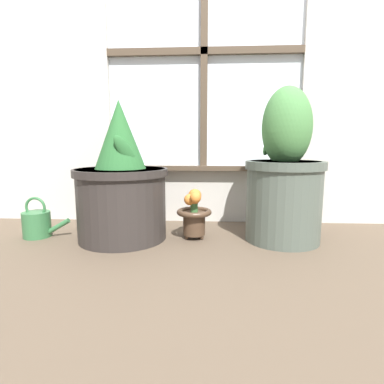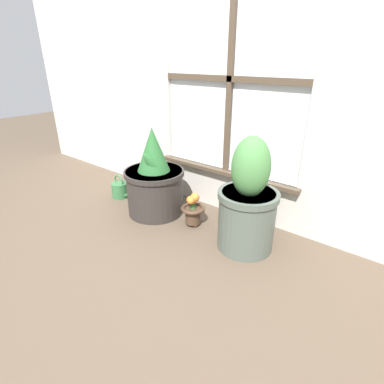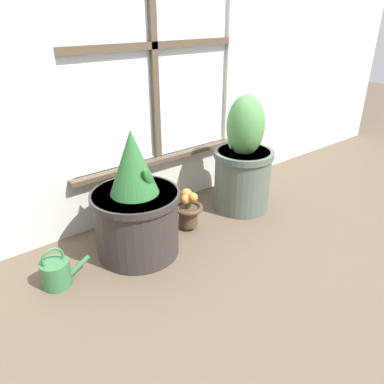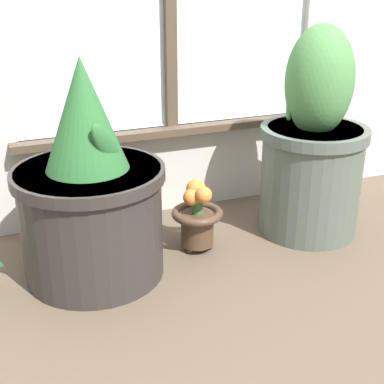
# 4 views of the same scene
# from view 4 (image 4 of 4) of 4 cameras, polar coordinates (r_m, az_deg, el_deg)

# --- Properties ---
(ground_plane) EXTENTS (10.00, 10.00, 0.00)m
(ground_plane) POSITION_cam_4_polar(r_m,az_deg,el_deg) (1.49, 5.05, -9.67)
(ground_plane) COLOR brown
(potted_plant_left) EXTENTS (0.41, 0.41, 0.60)m
(potted_plant_left) POSITION_cam_4_polar(r_m,az_deg,el_deg) (1.46, -10.79, -0.45)
(potted_plant_left) COLOR #2D2826
(potted_plant_left) RESTS_ON ground_plane
(potted_plant_right) EXTENTS (0.33, 0.33, 0.66)m
(potted_plant_right) POSITION_cam_4_polar(r_m,az_deg,el_deg) (1.72, 12.77, 4.29)
(potted_plant_right) COLOR #4C564C
(potted_plant_right) RESTS_ON ground_plane
(flower_vase) EXTENTS (0.16, 0.16, 0.22)m
(flower_vase) POSITION_cam_4_polar(r_m,az_deg,el_deg) (1.60, 0.55, -2.50)
(flower_vase) COLOR #473323
(flower_vase) RESTS_ON ground_plane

